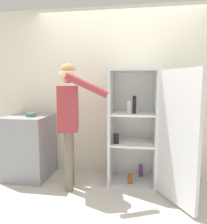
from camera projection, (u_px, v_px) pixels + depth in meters
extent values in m
plane|color=beige|center=(111.00, 205.00, 2.56)|extent=(12.00, 12.00, 0.00)
cube|color=silver|center=(119.00, 93.00, 3.36)|extent=(7.00, 0.06, 2.55)
cube|color=silver|center=(132.00, 181.00, 3.17)|extent=(0.65, 0.56, 0.04)
cube|color=silver|center=(134.00, 70.00, 2.97)|extent=(0.65, 0.56, 0.04)
cube|color=white|center=(133.00, 124.00, 3.32)|extent=(0.65, 0.03, 1.54)
cube|color=silver|center=(111.00, 127.00, 3.11)|extent=(0.04, 0.56, 1.54)
cube|color=silver|center=(155.00, 128.00, 3.02)|extent=(0.03, 0.56, 1.54)
cube|color=white|center=(133.00, 143.00, 3.09)|extent=(0.58, 0.49, 0.02)
cube|color=white|center=(133.00, 114.00, 3.04)|extent=(0.58, 0.49, 0.02)
cube|color=silver|center=(178.00, 138.00, 2.45)|extent=(0.38, 0.58, 1.54)
cylinder|color=beige|center=(129.00, 107.00, 2.96)|extent=(0.06, 0.06, 0.17)
cylinder|color=#9E4C19|center=(130.00, 179.00, 3.03)|extent=(0.06, 0.06, 0.14)
cylinder|color=#723884|center=(141.00, 170.00, 3.27)|extent=(0.06, 0.06, 0.18)
cylinder|color=black|center=(116.00, 138.00, 3.01)|extent=(0.08, 0.08, 0.14)
cylinder|color=black|center=(134.00, 105.00, 2.95)|extent=(0.05, 0.05, 0.24)
cylinder|color=#726656|center=(70.00, 157.00, 3.04)|extent=(0.11, 0.11, 0.81)
cylinder|color=#726656|center=(69.00, 161.00, 2.86)|extent=(0.11, 0.11, 0.81)
cube|color=#9E3338|center=(68.00, 108.00, 2.86)|extent=(0.33, 0.48, 0.57)
sphere|color=beige|center=(68.00, 74.00, 2.81)|extent=(0.22, 0.22, 0.22)
sphere|color=#AD894C|center=(68.00, 71.00, 2.80)|extent=(0.21, 0.21, 0.21)
cylinder|color=#9E3338|center=(70.00, 108.00, 3.11)|extent=(0.09, 0.09, 0.54)
cylinder|color=#9E3338|center=(87.00, 85.00, 2.60)|extent=(0.53, 0.20, 0.31)
cube|color=gray|center=(29.00, 146.00, 3.31)|extent=(0.63, 0.64, 0.94)
cylinder|color=#517F5B|center=(31.00, 115.00, 3.19)|extent=(0.15, 0.15, 0.05)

